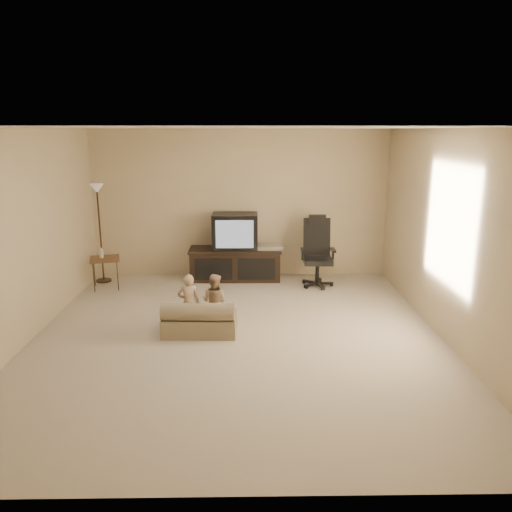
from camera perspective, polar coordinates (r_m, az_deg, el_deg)
The scene contains 9 objects.
floor at distance 6.22m, azimuth -2.13°, elevation -9.27°, with size 5.50×5.50×0.00m, color beige.
room_shell at distance 5.78m, azimuth -2.26°, elevation 4.67°, with size 5.50×5.50×5.50m.
tv_stand at distance 8.44m, azimuth -2.34°, elevation 0.43°, with size 1.58×0.59×1.13m.
office_chair at distance 8.17m, azimuth 6.99°, elevation -0.53°, with size 0.56×0.57×1.14m.
side_table at distance 8.29m, azimuth -16.94°, elevation -0.33°, with size 0.55×0.55×0.67m.
floor_lamp at distance 8.53m, azimuth -17.56°, elevation 4.91°, with size 0.25×0.25×1.63m.
child_sofa at distance 6.27m, azimuth -6.49°, elevation -7.35°, with size 0.92×0.54×0.44m.
toddler_left at distance 6.33m, azimuth -7.70°, elevation -5.32°, with size 0.27×0.20×0.75m, color tan.
toddler_right at distance 6.38m, azimuth -4.78°, elevation -5.19°, with size 0.35×0.19×0.72m, color tan.
Camera 1 is at (0.14, -5.70, 2.48)m, focal length 35.00 mm.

